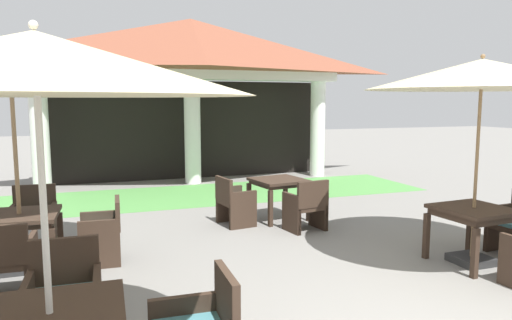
{
  "coord_description": "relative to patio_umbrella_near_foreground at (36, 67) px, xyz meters",
  "views": [
    {
      "loc": [
        -2.56,
        -2.69,
        2.14
      ],
      "look_at": [
        -0.18,
        3.98,
        1.26
      ],
      "focal_mm": 32.99,
      "sensor_mm": 36.0,
      "label": 1
    }
  ],
  "objects": [
    {
      "name": "patio_table_far_back",
      "position": [
        5.02,
        1.48,
        -1.7
      ],
      "size": [
        0.94,
        0.94,
        0.76
      ],
      "rotation": [
        0.0,
        0.0,
        0.07
      ],
      "color": "#38281E",
      "rests_on": "ground"
    },
    {
      "name": "patio_table_mid_left",
      "position": [
        -0.58,
        3.25,
        -1.72
      ],
      "size": [
        0.96,
        0.96,
        0.73
      ],
      "rotation": [
        0.0,
        0.0,
        -0.05
      ],
      "color": "#38281E",
      "rests_on": "ground"
    },
    {
      "name": "lawn_strip",
      "position": [
        2.85,
        7.27,
        -2.35
      ],
      "size": [
        10.3,
        2.63,
        0.01
      ],
      "primitive_type": "cube",
      "color": "#519347",
      "rests_on": "ground"
    },
    {
      "name": "patio_table_mid_right",
      "position": [
        3.51,
        4.57,
        -1.71
      ],
      "size": [
        0.99,
        0.99,
        0.74
      ],
      "rotation": [
        0.0,
        0.0,
        0.15
      ],
      "color": "#38281E",
      "rests_on": "ground"
    },
    {
      "name": "patio_umbrella_mid_left",
      "position": [
        -0.58,
        3.25,
        0.31
      ],
      "size": [
        2.43,
        2.43,
        2.93
      ],
      "color": "#2D2D2D",
      "rests_on": "ground"
    },
    {
      "name": "background_pavilion",
      "position": [
        2.85,
        8.98,
        0.89
      ],
      "size": [
        8.5,
        2.54,
        4.23
      ],
      "color": "white",
      "rests_on": "ground"
    },
    {
      "name": "patio_chair_mid_right_west",
      "position": [
        2.62,
        4.43,
        -1.95
      ],
      "size": [
        0.6,
        0.69,
        0.85
      ],
      "rotation": [
        0.0,
        0.0,
        -1.42
      ],
      "color": "#38281E",
      "rests_on": "ground"
    },
    {
      "name": "patio_umbrella_near_foreground",
      "position": [
        0.0,
        0.0,
        0.0
      ],
      "size": [
        2.74,
        2.74,
        2.63
      ],
      "color": "#2D2D2D",
      "rests_on": "ground"
    },
    {
      "name": "patio_chair_near_foreground_north",
      "position": [
        0.03,
        0.98,
        -1.93
      ],
      "size": [
        0.63,
        0.57,
        0.93
      ],
      "rotation": [
        0.0,
        0.0,
        -3.18
      ],
      "color": "#38281E",
      "rests_on": "ground"
    },
    {
      "name": "patio_chair_mid_right_south",
      "position": [
        3.65,
        3.68,
        -1.95
      ],
      "size": [
        0.67,
        0.58,
        0.86
      ],
      "rotation": [
        0.0,
        0.0,
        0.15
      ],
      "color": "#38281E",
      "rests_on": "ground"
    },
    {
      "name": "patio_chair_mid_left_north",
      "position": [
        -0.53,
        4.24,
        -1.95
      ],
      "size": [
        0.64,
        0.58,
        0.9
      ],
      "rotation": [
        0.0,
        0.0,
        -3.19
      ],
      "color": "#38281E",
      "rests_on": "ground"
    },
    {
      "name": "patio_umbrella_far_back",
      "position": [
        5.02,
        1.48,
        0.12
      ],
      "size": [
        2.92,
        2.92,
        2.74
      ],
      "color": "#2D2D2D",
      "rests_on": "ground"
    },
    {
      "name": "patio_chair_mid_left_south",
      "position": [
        -0.63,
        2.25,
        -1.93
      ],
      "size": [
        0.64,
        0.61,
        0.89
      ],
      "rotation": [
        0.0,
        0.0,
        -0.05
      ],
      "color": "#38281E",
      "rests_on": "ground"
    },
    {
      "name": "patio_chair_mid_left_east",
      "position": [
        0.41,
        3.19,
        -1.94
      ],
      "size": [
        0.55,
        0.61,
        0.85
      ],
      "rotation": [
        0.0,
        0.0,
        1.52
      ],
      "color": "#38281E",
      "rests_on": "ground"
    }
  ]
}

